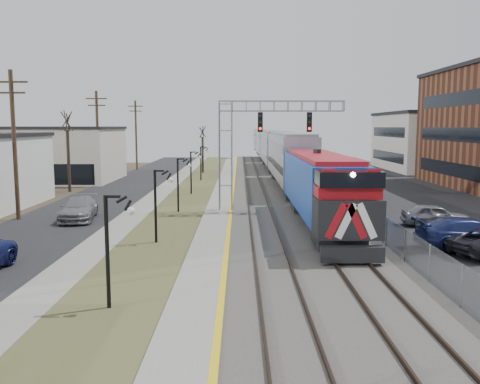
{
  "coord_description": "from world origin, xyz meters",
  "views": [
    {
      "loc": [
        0.53,
        -8.94,
        6.29
      ],
      "look_at": [
        0.55,
        19.64,
        2.6
      ],
      "focal_mm": 38.0,
      "sensor_mm": 36.0,
      "label": 1
    }
  ],
  "objects": [
    {
      "name": "signal_gantry",
      "position": [
        1.22,
        27.99,
        5.59
      ],
      "size": [
        9.0,
        1.07,
        8.15
      ],
      "color": "gray",
      "rests_on": "ground"
    },
    {
      "name": "ballast_bed",
      "position": [
        4.0,
        35.0,
        0.1
      ],
      "size": [
        8.0,
        120.0,
        0.2
      ],
      "primitive_type": "cube",
      "color": "#595651",
      "rests_on": "ground"
    },
    {
      "name": "car_street_b",
      "position": [
        -10.35,
        24.9,
        0.76
      ],
      "size": [
        2.94,
        5.54,
        1.53
      ],
      "primitive_type": "imported",
      "rotation": [
        0.0,
        0.0,
        0.16
      ],
      "color": "gray",
      "rests_on": "ground"
    },
    {
      "name": "grass_median",
      "position": [
        -4.0,
        35.0,
        0.03
      ],
      "size": [
        4.0,
        120.0,
        0.06
      ],
      "primitive_type": "cube",
      "color": "#464E29",
      "rests_on": "ground"
    },
    {
      "name": "utility_poles",
      "position": [
        -14.5,
        25.0,
        5.0
      ],
      "size": [
        0.28,
        80.28,
        10.0
      ],
      "color": "#4C3823",
      "rests_on": "ground"
    },
    {
      "name": "platform",
      "position": [
        -1.0,
        35.0,
        0.12
      ],
      "size": [
        2.0,
        120.0,
        0.24
      ],
      "primitive_type": "cube",
      "color": "gray",
      "rests_on": "ground"
    },
    {
      "name": "track_near",
      "position": [
        2.0,
        35.0,
        0.28
      ],
      "size": [
        1.58,
        120.0,
        0.15
      ],
      "color": "#2D2119",
      "rests_on": "ballast_bed"
    },
    {
      "name": "track_far",
      "position": [
        5.5,
        35.0,
        0.28
      ],
      "size": [
        1.58,
        120.0,
        0.15
      ],
      "color": "#2D2119",
      "rests_on": "ballast_bed"
    },
    {
      "name": "train",
      "position": [
        5.5,
        68.8,
        2.94
      ],
      "size": [
        3.0,
        108.65,
        5.33
      ],
      "color": "#1544B1",
      "rests_on": "ground"
    },
    {
      "name": "car_lot_f",
      "position": [
        11.17,
        37.15,
        0.67
      ],
      "size": [
        4.21,
        1.79,
        1.35
      ],
      "primitive_type": "imported",
      "rotation": [
        0.0,
        0.0,
        1.48
      ],
      "color": "#0B3821",
      "rests_on": "ground"
    },
    {
      "name": "bare_trees",
      "position": [
        -12.66,
        38.91,
        2.7
      ],
      "size": [
        12.3,
        42.3,
        5.95
      ],
      "color": "#382D23",
      "rests_on": "ground"
    },
    {
      "name": "car_lot_d",
      "position": [
        12.36,
        16.51,
        0.81
      ],
      "size": [
        5.58,
        2.33,
        1.61
      ],
      "primitive_type": "imported",
      "rotation": [
        0.0,
        0.0,
        1.58
      ],
      "color": "navy",
      "rests_on": "ground"
    },
    {
      "name": "sidewalk",
      "position": [
        -7.0,
        35.0,
        0.04
      ],
      "size": [
        2.0,
        120.0,
        0.08
      ],
      "primitive_type": "cube",
      "color": "gray",
      "rests_on": "ground"
    },
    {
      "name": "fence",
      "position": [
        8.2,
        35.0,
        0.8
      ],
      "size": [
        0.04,
        120.0,
        1.6
      ],
      "primitive_type": "cube",
      "color": "gray",
      "rests_on": "ground"
    },
    {
      "name": "street_west",
      "position": [
        -11.5,
        35.0,
        0.02
      ],
      "size": [
        7.0,
        120.0,
        0.04
      ],
      "primitive_type": "cube",
      "color": "black",
      "rests_on": "ground"
    },
    {
      "name": "car_lot_e",
      "position": [
        12.87,
        22.55,
        0.7
      ],
      "size": [
        4.3,
        2.19,
        1.4
      ],
      "primitive_type": "imported",
      "rotation": [
        0.0,
        0.0,
        1.44
      ],
      "color": "slate",
      "rests_on": "ground"
    },
    {
      "name": "parking_lot",
      "position": [
        16.0,
        35.0,
        0.02
      ],
      "size": [
        16.0,
        120.0,
        0.04
      ],
      "primitive_type": "cube",
      "color": "black",
      "rests_on": "ground"
    },
    {
      "name": "platform_edge",
      "position": [
        -0.12,
        35.0,
        0.24
      ],
      "size": [
        0.24,
        120.0,
        0.01
      ],
      "primitive_type": "cube",
      "color": "gold",
      "rests_on": "platform"
    },
    {
      "name": "lampposts",
      "position": [
        -4.0,
        18.29,
        2.0
      ],
      "size": [
        0.14,
        62.14,
        4.0
      ],
      "color": "black",
      "rests_on": "ground"
    }
  ]
}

